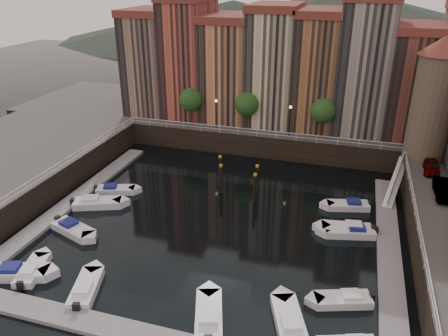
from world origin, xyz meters
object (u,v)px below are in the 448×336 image
(gangway, at_px, (396,180))
(boat_left_0, at_px, (17,272))
(mooring_pilings, at_px, (238,179))
(car_b, at_px, (444,190))
(corner_tower, at_px, (434,98))
(boat_left_1, at_px, (73,229))
(car_a, at_px, (431,167))
(boat_left_2, at_px, (96,203))

(gangway, relative_size, boat_left_0, 1.58)
(mooring_pilings, xyz_separation_m, car_b, (20.60, -0.65, 2.10))
(mooring_pilings, relative_size, boat_left_0, 1.01)
(mooring_pilings, distance_m, boat_left_0, 23.67)
(corner_tower, xyz_separation_m, boat_left_0, (-33.00, -28.54, -9.80))
(boat_left_1, distance_m, car_a, 37.53)
(corner_tower, height_order, car_a, corner_tower)
(car_a, bearing_deg, car_b, -81.74)
(corner_tower, relative_size, boat_left_0, 2.62)
(mooring_pilings, relative_size, car_a, 1.37)
(corner_tower, bearing_deg, boat_left_1, -146.64)
(boat_left_1, bearing_deg, boat_left_2, 115.55)
(mooring_pilings, height_order, car_a, car_a)
(mooring_pilings, xyz_separation_m, boat_left_2, (-13.52, -7.40, -1.24))
(boat_left_0, xyz_separation_m, boat_left_2, (-0.22, 12.15, 0.01))
(boat_left_1, bearing_deg, gangway, 48.74)
(boat_left_0, relative_size, boat_left_2, 0.99)
(boat_left_0, bearing_deg, boat_left_1, 69.82)
(mooring_pilings, bearing_deg, car_a, 13.80)
(gangway, bearing_deg, car_a, 7.70)
(car_a, bearing_deg, mooring_pilings, -162.70)
(mooring_pilings, bearing_deg, corner_tower, 24.54)
(boat_left_1, height_order, boat_left_2, boat_left_2)
(mooring_pilings, height_order, boat_left_2, mooring_pilings)
(corner_tower, height_order, gangway, corner_tower)
(car_a, bearing_deg, gangway, -168.79)
(boat_left_2, bearing_deg, car_b, -10.27)
(gangway, height_order, boat_left_2, gangway)
(boat_left_2, relative_size, car_a, 1.37)
(gangway, height_order, car_b, car_b)
(boat_left_0, bearing_deg, car_a, 18.97)
(mooring_pilings, distance_m, car_a, 20.83)
(gangway, distance_m, boat_left_1, 34.28)
(car_a, xyz_separation_m, car_b, (0.47, -5.60, 0.09))
(boat_left_2, xyz_separation_m, car_b, (34.12, 6.75, 3.34))
(car_b, bearing_deg, gangway, 127.04)
(corner_tower, xyz_separation_m, car_b, (0.90, -9.65, -6.45))
(corner_tower, distance_m, mooring_pilings, 23.28)
(boat_left_2, bearing_deg, boat_left_0, -110.40)
(mooring_pilings, bearing_deg, car_b, -1.81)
(boat_left_1, xyz_separation_m, car_a, (33.07, 17.44, 3.28))
(gangway, xyz_separation_m, boat_left_2, (-30.32, -11.89, -1.51))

